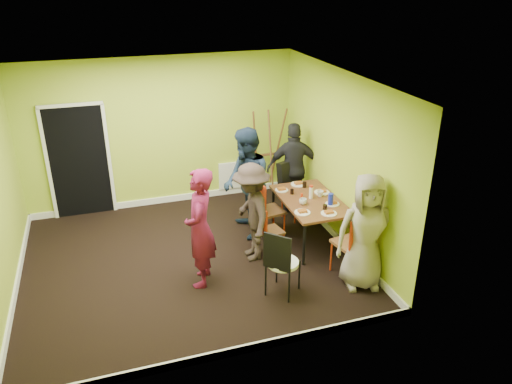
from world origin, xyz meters
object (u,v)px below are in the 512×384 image
Objects in this scene: easel at (268,153)px; orange_bottle at (302,195)px; chair_front_end at (355,240)px; person_left_near at (252,212)px; chair_bentwood at (281,260)px; blue_bottle at (331,199)px; chair_left_far at (265,206)px; person_back_end at (294,168)px; chair_left_near at (267,228)px; thermos at (311,193)px; person_standing at (200,228)px; chair_back_end at (290,178)px; person_front_end at (366,232)px; dining_table at (310,202)px; person_left_far at (246,184)px.

orange_bottle is (-0.08, -1.89, -0.08)m from easel.
chair_front_end is 0.70× the size of person_left_near.
blue_bottle is at bearing 85.34° from chair_bentwood.
person_back_end is (0.82, 0.79, 0.28)m from chair_left_far.
easel is 8.81× the size of blue_bottle.
chair_left_far is 1.20× the size of chair_left_near.
person_standing is at bearing -161.10° from thermos.
thermos reaches higher than chair_left_near.
person_left_near reaches higher than chair_back_end.
person_front_end is (1.27, -1.20, 0.07)m from person_left_near.
person_back_end reaches higher than dining_table.
person_back_end is at bearing 148.29° from person_standing.
dining_table is 1.13m from person_back_end.
dining_table is 1.37× the size of chair_front_end.
chair_bentwood is at bearing 44.01° from chair_back_end.
chair_front_end is (0.85, -1.51, 0.04)m from chair_left_far.
chair_left_far is at bearing -110.60° from easel.
person_front_end is at bearing -96.22° from chair_front_end.
person_left_far reaches higher than person_back_end.
person_left_far reaches higher than thermos.
dining_table is 1.01m from chair_back_end.
chair_front_end reaches higher than dining_table.
person_left_near reaches higher than chair_front_end.
blue_bottle reaches higher than chair_left_near.
chair_front_end is at bearing 35.30° from chair_left_near.
dining_table is 0.85× the size of easel.
chair_front_end is at bearing 53.78° from person_left_near.
person_front_end is at bearing -83.03° from thermos.
chair_back_end is at bearing 80.56° from orange_bottle.
person_standing is 1.03× the size of person_back_end.
chair_front_end is 0.59× the size of person_left_far.
thermos is 2.71× the size of orange_bottle.
easel is at bearing 108.40° from person_front_end.
person_back_end reaches higher than chair_left_far.
person_front_end is (2.16, -0.78, -0.02)m from person_standing.
chair_left_far is (-0.67, 0.31, -0.12)m from dining_table.
chair_left_far reaches higher than blue_bottle.
person_back_end reaches higher than blue_bottle.
person_front_end reaches higher than chair_back_end.
dining_table is 0.40m from blue_bottle.
chair_left_far is 0.79m from thermos.
person_left_near is at bearing -161.26° from orange_bottle.
person_front_end is at bearing 105.11° from person_back_end.
blue_bottle is (0.21, -0.30, 0.15)m from dining_table.
dining_table is 1.10m from person_left_near.
person_standing is at bearing 53.73° from person_back_end.
orange_bottle is 0.93m from person_left_far.
chair_front_end is at bearing 50.51° from chair_bentwood.
chair_front_end is 5.48× the size of blue_bottle.
person_back_end is 2.53m from person_front_end.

